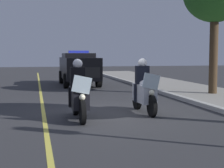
{
  "coord_description": "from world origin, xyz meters",
  "views": [
    {
      "loc": [
        10.44,
        -2.38,
        1.86
      ],
      "look_at": [
        -0.28,
        0.0,
        0.9
      ],
      "focal_mm": 55.39,
      "sensor_mm": 36.0,
      "label": 1
    }
  ],
  "objects": [
    {
      "name": "curb_strip",
      "position": [
        0.0,
        3.38,
        0.07
      ],
      "size": [
        48.0,
        0.24,
        0.15
      ],
      "primitive_type": "cube",
      "color": "#B7B5AD",
      "rests_on": "ground"
    },
    {
      "name": "police_suv",
      "position": [
        -9.93,
        0.13,
        1.07
      ],
      "size": [
        4.92,
        2.1,
        2.05
      ],
      "color": "black",
      "rests_on": "ground"
    },
    {
      "name": "ground_plane",
      "position": [
        0.0,
        0.0,
        0.0
      ],
      "size": [
        80.0,
        80.0,
        0.0
      ],
      "primitive_type": "plane",
      "color": "#333335"
    },
    {
      "name": "police_motorcycle_lead_left",
      "position": [
        0.74,
        -1.2,
        0.7
      ],
      "size": [
        2.14,
        0.56,
        1.72
      ],
      "color": "black",
      "rests_on": "ground"
    },
    {
      "name": "police_motorcycle_lead_right",
      "position": [
        0.1,
        0.95,
        0.7
      ],
      "size": [
        2.14,
        0.56,
        1.72
      ],
      "color": "black",
      "rests_on": "ground"
    },
    {
      "name": "lane_stripe_center",
      "position": [
        0.0,
        -2.16,
        0.0
      ],
      "size": [
        48.0,
        0.12,
        0.01
      ],
      "primitive_type": "cube",
      "color": "#E0D14C",
      "rests_on": "ground"
    }
  ]
}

